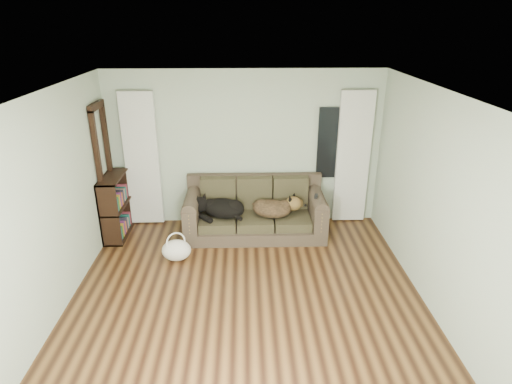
{
  "coord_description": "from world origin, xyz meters",
  "views": [
    {
      "loc": [
        -0.01,
        -4.34,
        3.36
      ],
      "look_at": [
        0.16,
        1.6,
        0.9
      ],
      "focal_mm": 30.0,
      "sensor_mm": 36.0,
      "label": 1
    }
  ],
  "objects_px": {
    "sofa": "(255,209)",
    "bookshelf": "(116,207)",
    "tote_bag": "(176,250)",
    "dog_black_lab": "(221,209)",
    "dog_shepherd": "(274,208)"
  },
  "relations": [
    {
      "from": "dog_black_lab",
      "to": "tote_bag",
      "type": "height_order",
      "value": "dog_black_lab"
    },
    {
      "from": "tote_bag",
      "to": "bookshelf",
      "type": "relative_size",
      "value": 0.42
    },
    {
      "from": "sofa",
      "to": "bookshelf",
      "type": "xyz_separation_m",
      "value": [
        -2.24,
        0.02,
        0.05
      ]
    },
    {
      "from": "dog_black_lab",
      "to": "dog_shepherd",
      "type": "bearing_deg",
      "value": 23.15
    },
    {
      "from": "sofa",
      "to": "tote_bag",
      "type": "relative_size",
      "value": 5.23
    },
    {
      "from": "bookshelf",
      "to": "dog_shepherd",
      "type": "bearing_deg",
      "value": 3.73
    },
    {
      "from": "dog_shepherd",
      "to": "tote_bag",
      "type": "height_order",
      "value": "dog_shepherd"
    },
    {
      "from": "dog_black_lab",
      "to": "dog_shepherd",
      "type": "relative_size",
      "value": 1.05
    },
    {
      "from": "sofa",
      "to": "tote_bag",
      "type": "bearing_deg",
      "value": -145.98
    },
    {
      "from": "sofa",
      "to": "bookshelf",
      "type": "relative_size",
      "value": 2.19
    },
    {
      "from": "dog_shepherd",
      "to": "sofa",
      "type": "bearing_deg",
      "value": 4.85
    },
    {
      "from": "tote_bag",
      "to": "sofa",
      "type": "bearing_deg",
      "value": 34.02
    },
    {
      "from": "tote_bag",
      "to": "bookshelf",
      "type": "distance_m",
      "value": 1.38
    },
    {
      "from": "sofa",
      "to": "dog_shepherd",
      "type": "height_order",
      "value": "sofa"
    },
    {
      "from": "sofa",
      "to": "dog_shepherd",
      "type": "xyz_separation_m",
      "value": [
        0.31,
        -0.06,
        0.04
      ]
    }
  ]
}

